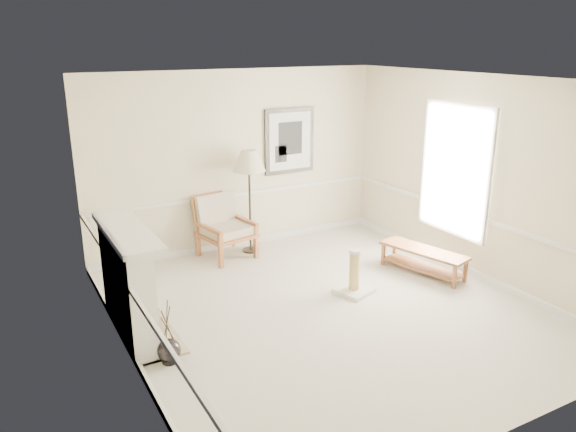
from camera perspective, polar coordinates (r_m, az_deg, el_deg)
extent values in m
plane|color=silver|center=(7.35, 3.99, -9.53)|extent=(5.50, 5.50, 0.00)
cube|color=beige|center=(9.17, -5.17, 5.60)|extent=(5.00, 0.04, 2.90)
cube|color=beige|center=(4.88, 22.16, -6.60)|extent=(5.00, 0.04, 2.90)
cube|color=beige|center=(5.89, -16.65, -1.92)|extent=(0.04, 5.50, 2.90)
cube|color=beige|center=(8.40, 18.75, 3.62)|extent=(0.04, 5.50, 2.90)
cube|color=white|center=(6.56, 4.54, 13.66)|extent=(5.00, 5.50, 0.04)
cube|color=white|center=(9.54, -4.89, -2.68)|extent=(4.95, 0.04, 0.10)
cube|color=white|center=(9.28, -5.03, 2.25)|extent=(4.95, 0.04, 0.05)
cube|color=white|center=(8.63, 16.67, 4.51)|extent=(0.03, 1.20, 1.80)
cube|color=white|center=(8.62, 16.62, 4.50)|extent=(0.05, 1.34, 1.94)
cube|color=black|center=(9.51, 0.15, 7.63)|extent=(0.92, 0.04, 1.10)
cube|color=white|center=(9.48, 0.22, 7.61)|extent=(0.78, 0.01, 0.96)
cube|color=black|center=(9.47, 0.24, 7.90)|extent=(0.45, 0.01, 0.55)
cube|color=white|center=(6.76, -16.02, -6.84)|extent=(0.28, 1.50, 1.25)
cube|color=white|center=(6.54, -16.07, -1.52)|extent=(0.46, 1.64, 0.06)
cube|color=#C6B28E|center=(6.82, -14.78, -7.20)|extent=(0.02, 1.05, 0.95)
cube|color=black|center=(6.88, -14.61, -8.17)|extent=(0.02, 0.62, 0.58)
cube|color=gold|center=(6.99, -14.41, -10.09)|extent=(0.01, 0.66, 0.05)
cube|color=#C6B28E|center=(7.06, -14.32, -11.13)|extent=(0.60, 1.50, 0.03)
sphere|color=black|center=(6.32, -12.00, -13.21)|extent=(0.26, 0.26, 0.26)
cylinder|color=black|center=(6.38, -11.94, -14.05)|extent=(0.16, 0.16, 0.07)
cylinder|color=black|center=(6.16, -12.20, -10.54)|extent=(0.07, 0.09, 0.40)
cylinder|color=black|center=(6.18, -12.18, -10.81)|extent=(0.09, 0.11, 0.33)
cylinder|color=black|center=(6.15, -12.22, -10.28)|extent=(0.04, 0.05, 0.47)
cube|color=brown|center=(8.58, -6.83, -4.01)|extent=(0.08, 0.08, 0.41)
cube|color=brown|center=(9.11, -9.11, -2.81)|extent=(0.08, 0.08, 0.41)
cube|color=brown|center=(8.93, -3.27, -3.03)|extent=(0.08, 0.08, 0.41)
cube|color=brown|center=(9.44, -5.67, -1.93)|extent=(0.08, 0.08, 0.41)
cube|color=brown|center=(8.95, -6.26, -1.90)|extent=(0.88, 0.88, 0.05)
cube|color=brown|center=(9.12, -7.52, 0.62)|extent=(0.77, 0.31, 0.59)
cube|color=brown|center=(8.72, -8.10, -1.23)|extent=(0.20, 0.75, 0.05)
cube|color=brown|center=(9.07, -4.55, -0.37)|extent=(0.20, 0.75, 0.05)
cube|color=white|center=(8.92, -6.28, -1.31)|extent=(0.80, 0.80, 0.13)
cube|color=white|center=(9.06, -7.30, 0.66)|extent=(0.71, 0.34, 0.52)
cylinder|color=black|center=(9.28, -3.80, -3.46)|extent=(0.27, 0.27, 0.03)
cylinder|color=black|center=(9.04, -3.89, 1.09)|extent=(0.04, 0.04, 1.52)
cone|color=#FBF6C9|center=(8.86, -3.99, 5.65)|extent=(0.70, 0.70, 0.33)
cube|color=brown|center=(8.52, 13.62, -3.42)|extent=(0.74, 1.39, 0.04)
cube|color=brown|center=(8.62, 13.50, -5.07)|extent=(0.66, 1.28, 0.03)
cube|color=brown|center=(8.19, 16.55, -5.97)|extent=(0.06, 0.06, 0.34)
cube|color=brown|center=(8.44, 17.57, -5.35)|extent=(0.06, 0.06, 0.34)
cube|color=brown|center=(8.78, 9.65, -3.85)|extent=(0.06, 0.06, 0.34)
cube|color=brown|center=(9.01, 10.79, -3.34)|extent=(0.06, 0.06, 0.34)
cube|color=white|center=(7.84, 6.69, -7.54)|extent=(0.56, 0.56, 0.06)
cylinder|color=#D5BC6D|center=(7.72, 6.76, -5.57)|extent=(0.14, 0.14, 0.53)
cylinder|color=white|center=(7.62, 6.84, -3.58)|extent=(0.17, 0.17, 0.04)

